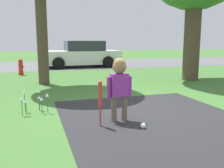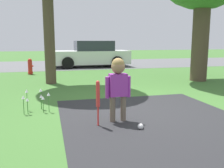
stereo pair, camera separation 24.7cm
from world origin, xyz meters
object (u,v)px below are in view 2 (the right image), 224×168
at_px(child, 118,81).
at_px(sports_ball, 140,126).
at_px(parked_car, 91,55).
at_px(baseball_bat, 98,97).
at_px(fire_hydrant, 30,67).

distance_m(child, sports_ball, 0.82).
bearing_deg(sports_ball, child, 116.54).
bearing_deg(parked_car, baseball_bat, 80.64).
distance_m(baseball_bat, sports_ball, 0.80).
bearing_deg(fire_hydrant, parked_car, 40.40).
xyz_separation_m(child, fire_hydrant, (-1.80, 6.59, -0.37)).
relative_size(baseball_bat, parked_car, 0.18).
height_order(baseball_bat, fire_hydrant, baseball_bat).
xyz_separation_m(sports_ball, parked_car, (0.84, 9.49, 0.58)).
relative_size(baseball_bat, sports_ball, 8.19).
distance_m(baseball_bat, fire_hydrant, 6.89).
xyz_separation_m(sports_ball, fire_hydrant, (-2.03, 7.05, 0.27)).
height_order(fire_hydrant, parked_car, parked_car).
bearing_deg(baseball_bat, sports_ball, -27.85).
distance_m(sports_ball, parked_car, 9.55).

